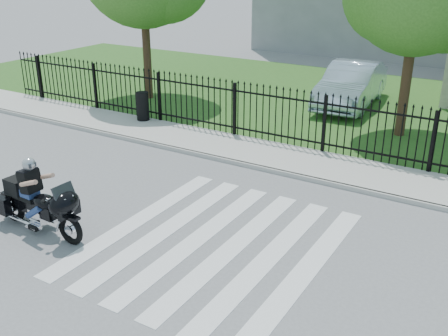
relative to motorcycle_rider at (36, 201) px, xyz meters
The scene contains 9 objects.
ground 3.88m from the motorcycle_rider, 22.32° to the left, with size 120.00×120.00×0.00m, color slate.
crosswalk 3.88m from the motorcycle_rider, 22.32° to the left, with size 5.00×5.50×0.01m, color silver, non-canonical shape.
sidewalk 7.38m from the motorcycle_rider, 61.28° to the left, with size 40.00×2.00×0.12m, color #ADAAA3.
curb 6.53m from the motorcycle_rider, 57.04° to the left, with size 40.00×0.12×0.12m, color #ADAAA3.
grass_strip 13.92m from the motorcycle_rider, 75.28° to the left, with size 40.00×12.00×0.02m, color #29581E.
iron_fence 8.25m from the motorcycle_rider, 64.62° to the left, with size 26.00×0.04×1.80m.
motorcycle_rider is the anchor object (origin of this frame).
parked_car 13.29m from the motorcycle_rider, 79.27° to the left, with size 1.74×4.99×1.64m, color silver.
litter_bin 7.75m from the motorcycle_rider, 112.64° to the left, with size 0.44×0.44×0.99m, color black.
Camera 1 is at (5.01, -7.91, 5.54)m, focal length 42.00 mm.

